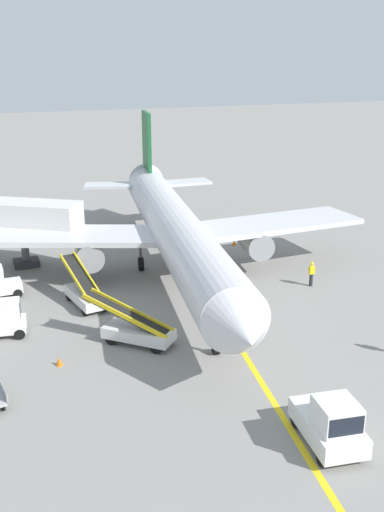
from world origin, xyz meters
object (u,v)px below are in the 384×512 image
(belt_loader_aft_hold, at_px, (85,293))
(ground_crew_marshaller, at_px, (311,273))
(airliner, at_px, (174,228))
(safety_cone_nose_right, at_px, (270,252))
(pushback_tug, at_px, (331,423))
(safety_cone_nose_left, at_px, (234,243))
(safety_cone_wingtip_left, at_px, (59,361))
(belt_loader_forward_hold, at_px, (137,330))
(baggage_tug_by_cargo_door, at_px, (6,321))

(belt_loader_aft_hold, distance_m, ground_crew_marshaller, 14.92)
(airliner, distance_m, safety_cone_nose_right, 9.13)
(pushback_tug, distance_m, safety_cone_nose_left, 26.34)
(safety_cone_nose_left, bearing_deg, safety_cone_nose_right, -63.88)
(pushback_tug, bearing_deg, safety_cone_nose_right, 66.70)
(ground_crew_marshaller, xyz_separation_m, safety_cone_wingtip_left, (-17.58, -4.63, -0.69))
(safety_cone_nose_left, bearing_deg, ground_crew_marshaller, -85.07)
(airliner, relative_size, safety_cone_nose_left, 80.04)
(belt_loader_forward_hold, xyz_separation_m, safety_cone_wingtip_left, (-4.29, -0.89, -0.56))
(belt_loader_forward_hold, xyz_separation_m, safety_cone_nose_right, (13.96, 10.66, -0.56))
(safety_cone_nose_right, bearing_deg, baggage_tug_by_cargo_door, -160.58)
(baggage_tug_by_cargo_door, bearing_deg, ground_crew_marshaller, 0.74)
(baggage_tug_by_cargo_door, xyz_separation_m, ground_crew_marshaller, (19.66, 0.25, -0.02))
(baggage_tug_by_cargo_door, bearing_deg, pushback_tug, -53.63)
(safety_cone_nose_left, xyz_separation_m, safety_cone_wingtip_left, (-16.71, -14.71, 0.00))
(baggage_tug_by_cargo_door, bearing_deg, safety_cone_nose_left, 28.79)
(baggage_tug_by_cargo_door, bearing_deg, belt_loader_forward_hold, -28.66)
(safety_cone_wingtip_left, bearing_deg, baggage_tug_by_cargo_door, 115.47)
(baggage_tug_by_cargo_door, relative_size, safety_cone_nose_right, 5.83)
(safety_cone_nose_left, bearing_deg, baggage_tug_by_cargo_door, -151.21)
(safety_cone_wingtip_left, bearing_deg, belt_loader_aft_hold, 68.03)
(safety_cone_nose_left, height_order, safety_cone_wingtip_left, same)
(belt_loader_aft_hold, height_order, safety_cone_nose_left, belt_loader_aft_hold)
(belt_loader_aft_hold, xyz_separation_m, safety_cone_nose_right, (15.40, 4.47, -0.56))
(safety_cone_nose_left, bearing_deg, belt_loader_aft_hold, -151.17)
(airliner, relative_size, belt_loader_aft_hold, 6.85)
(pushback_tug, height_order, safety_cone_wingtip_left, pushback_tug)
(airliner, bearing_deg, baggage_tug_by_cargo_door, -154.51)
(pushback_tug, distance_m, belt_loader_aft_hold, 18.47)
(belt_loader_aft_hold, distance_m, safety_cone_wingtip_left, 7.66)
(safety_cone_wingtip_left, bearing_deg, safety_cone_nose_right, 32.33)
(baggage_tug_by_cargo_door, height_order, safety_cone_nose_left, baggage_tug_by_cargo_door)
(ground_crew_marshaller, relative_size, safety_cone_nose_right, 3.86)
(belt_loader_forward_hold, bearing_deg, ground_crew_marshaller, 15.72)
(baggage_tug_by_cargo_door, xyz_separation_m, belt_loader_aft_hold, (4.94, 2.70, -0.15))
(belt_loader_aft_hold, xyz_separation_m, safety_cone_nose_left, (13.85, 7.62, -0.56))
(airliner, bearing_deg, safety_cone_nose_left, 34.05)
(belt_loader_forward_hold, relative_size, safety_cone_nose_right, 10.14)
(safety_cone_wingtip_left, bearing_deg, ground_crew_marshaller, 14.76)
(airliner, height_order, safety_cone_nose_right, airliner)
(airliner, height_order, safety_cone_nose_left, airliner)
(pushback_tug, height_order, baggage_tug_by_cargo_door, pushback_tug)
(belt_loader_aft_hold, bearing_deg, pushback_tug, -71.23)
(pushback_tug, relative_size, ground_crew_marshaller, 2.26)
(ground_crew_marshaller, bearing_deg, safety_cone_nose_right, 84.40)
(pushback_tug, bearing_deg, belt_loader_forward_hold, 111.76)
(baggage_tug_by_cargo_door, height_order, safety_cone_nose_right, baggage_tug_by_cargo_door)
(ground_crew_marshaller, xyz_separation_m, safety_cone_nose_left, (-0.87, 10.07, -0.69))
(belt_loader_forward_hold, xyz_separation_m, safety_cone_nose_left, (12.42, 13.81, -0.56))
(pushback_tug, xyz_separation_m, safety_cone_nose_left, (7.91, 25.11, -0.77))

